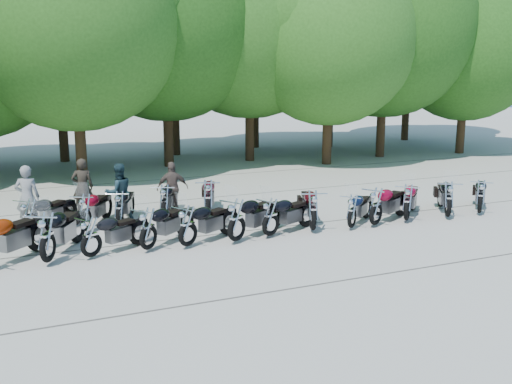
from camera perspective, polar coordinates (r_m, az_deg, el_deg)
name	(u,v)px	position (r m, az deg, el deg)	size (l,w,h in m)	color
ground	(278,244)	(15.73, 2.14, -4.98)	(90.00, 90.00, 0.00)	#A29E93
tree_3	(73,19)	(25.07, -17.04, 15.48)	(8.70, 8.70, 10.67)	#3A2614
tree_4	(165,17)	(27.66, -8.70, 16.13)	(9.13, 9.13, 11.20)	#3A2614
tree_5	(249,21)	(29.05, -0.63, 15.94)	(9.04, 9.04, 11.10)	#3A2614
tree_6	(330,37)	(28.15, 7.02, 14.43)	(8.00, 8.00, 9.82)	#3A2614
tree_7	(385,27)	(30.94, 12.21, 15.10)	(8.79, 8.79, 10.79)	#3A2614
tree_8	(467,47)	(33.32, 19.44, 12.89)	(7.53, 7.53, 9.25)	#3A2614
tree_11	(57,45)	(30.17, -18.41, 13.15)	(7.56, 7.56, 9.28)	#3A2614
tree_12	(173,42)	(31.20, -7.91, 14.00)	(7.88, 7.88, 9.67)	#3A2614
tree_13	(255,38)	(33.76, -0.09, 14.49)	(8.31, 8.31, 10.20)	#3A2614
tree_14	(331,42)	(34.28, 7.18, 14.01)	(8.02, 8.02, 9.84)	#3A2614
tree_15	(410,23)	(38.38, 14.49, 15.31)	(9.67, 9.67, 11.86)	#3A2614
motorcycle_1	(47,236)	(14.76, -19.29, -3.95)	(0.76, 2.51, 1.42)	black
motorcycle_2	(91,236)	(14.90, -15.45, -4.03)	(0.63, 2.08, 1.18)	black
motorcycle_3	(148,227)	(15.14, -10.25, -3.34)	(0.68, 2.25, 1.27)	black
motorcycle_4	(188,225)	(15.28, -6.53, -3.11)	(0.68, 2.22, 1.25)	black
motorcycle_5	(237,219)	(15.60, -1.87, -2.55)	(0.73, 2.39, 1.35)	black
motorcycle_6	(271,216)	(16.10, 1.40, -2.29)	(0.66, 2.18, 1.23)	black
motorcycle_7	(313,209)	(16.70, 5.44, -1.62)	(0.72, 2.37, 1.34)	#37070D
motorcycle_8	(352,210)	(17.13, 9.15, -1.71)	(0.62, 2.02, 1.14)	black
motorcycle_9	(376,205)	(17.52, 11.37, -1.23)	(0.70, 2.30, 1.30)	maroon
motorcycle_10	(407,201)	(18.23, 14.23, -0.85)	(0.70, 2.29, 1.29)	maroon
motorcycle_11	(449,198)	(19.00, 17.87, -0.53)	(0.70, 2.31, 1.31)	black
motorcycle_12	(481,195)	(19.84, 20.61, -0.30)	(0.67, 2.21, 1.25)	black
motorcycle_13	(30,216)	(17.19, -20.74, -2.16)	(0.66, 2.17, 1.23)	black
motorcycle_14	(85,211)	(17.23, -15.94, -1.77)	(0.67, 2.21, 1.25)	maroon
motorcycle_15	(119,208)	(17.49, -12.89, -1.45)	(0.66, 2.16, 1.22)	black
motorcycle_16	(164,201)	(17.93, -8.71, -0.87)	(0.69, 2.25, 1.27)	black
motorcycle_17	(208,197)	(18.10, -4.58, -0.50)	(0.73, 2.41, 1.36)	#3D0817
rider_0	(27,197)	(18.09, -20.94, -0.48)	(0.68, 0.44, 1.85)	gray
rider_1	(119,192)	(18.28, -12.92, -0.04)	(0.85, 0.66, 1.74)	#1C343C
rider_2	(173,188)	(18.79, -7.95, 0.36)	(0.98, 0.41, 1.67)	brown
rider_3	(83,187)	(19.23, -16.19, 0.45)	(0.65, 0.43, 1.79)	#2A231C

